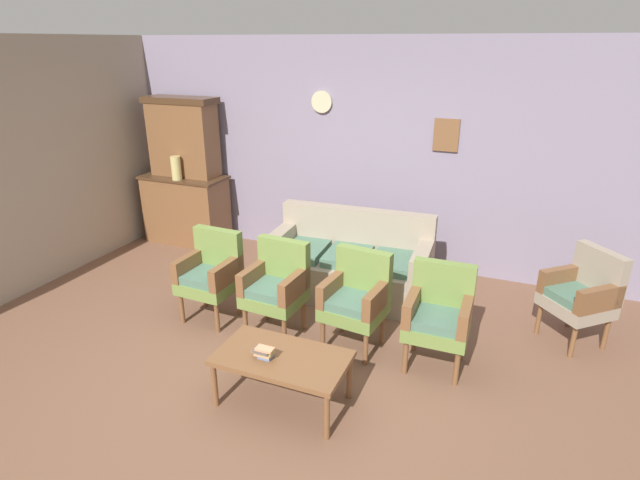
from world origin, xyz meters
TOP-DOWN VIEW (x-y plane):
  - ground_plane at (0.00, 0.00)m, footprint 7.68×7.68m
  - wall_back_with_decor at (0.00, 2.63)m, footprint 6.40×0.09m
  - side_cabinet at (-2.48, 2.25)m, footprint 1.16×0.55m
  - cabinet_upper_hutch at (-2.48, 2.33)m, footprint 0.99×0.38m
  - vase_on_cabinet at (-2.45, 2.08)m, footprint 0.13×0.13m
  - floral_couch at (0.13, 1.62)m, footprint 1.78×0.89m
  - armchair_row_middle at (-0.97, 0.59)m, footprint 0.54×0.51m
  - armchair_near_couch_end at (-0.25, 0.59)m, footprint 0.55×0.52m
  - armchair_near_cabinet at (0.53, 0.65)m, footprint 0.57×0.55m
  - armchair_by_doorway at (1.26, 0.63)m, footprint 0.53×0.50m
  - wingback_chair_by_fireplace at (2.40, 1.50)m, footprint 0.71×0.71m
  - coffee_table at (0.26, -0.32)m, footprint 1.00×0.56m
  - book_stack_on_table at (0.15, -0.40)m, footprint 0.17×0.11m

SIDE VIEW (x-z plane):
  - ground_plane at x=0.00m, z-range 0.00..0.00m
  - floral_couch at x=0.13m, z-range -0.12..0.78m
  - coffee_table at x=0.26m, z-range 0.17..0.59m
  - side_cabinet at x=-2.48m, z-range 0.00..0.93m
  - book_stack_on_table at x=0.15m, z-range 0.42..0.52m
  - armchair_row_middle at x=-0.97m, z-range 0.05..0.95m
  - armchair_near_couch_end at x=-0.25m, z-range 0.05..0.95m
  - armchair_near_cabinet at x=0.53m, z-range 0.05..0.95m
  - armchair_by_doorway at x=1.26m, z-range 0.05..0.95m
  - wingback_chair_by_fireplace at x=2.40m, z-range 0.05..0.95m
  - vase_on_cabinet at x=-2.45m, z-range 0.93..1.24m
  - wall_back_with_decor at x=0.00m, z-range 0.00..2.70m
  - cabinet_upper_hutch at x=-2.48m, z-range 0.94..1.97m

